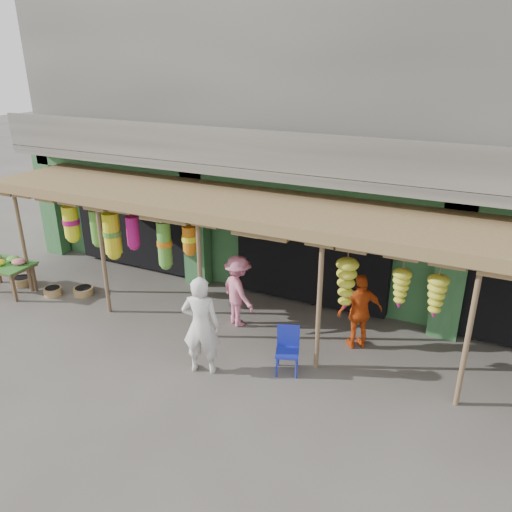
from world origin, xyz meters
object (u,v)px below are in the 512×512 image
at_px(person_vendor, 360,312).
at_px(person_front, 201,325).
at_px(blue_chair, 288,347).
at_px(person_shopper, 238,291).
at_px(flower_table, 4,264).

bearing_deg(person_vendor, person_front, 3.37).
bearing_deg(blue_chair, person_shopper, 127.14).
distance_m(person_vendor, person_shopper, 2.60).
distance_m(flower_table, person_vendor, 8.60).
bearing_deg(blue_chair, flower_table, 161.39).
relative_size(person_front, person_shopper, 1.21).
bearing_deg(blue_chair, person_front, -171.34).
xyz_separation_m(blue_chair, person_front, (-1.41, -0.72, 0.47)).
xyz_separation_m(person_front, person_shopper, (-0.21, 1.83, -0.16)).
bearing_deg(person_shopper, flower_table, 41.81).
height_order(person_front, person_vendor, person_front).
height_order(flower_table, person_shopper, person_shopper).
bearing_deg(flower_table, person_front, -9.21).
height_order(person_vendor, person_shopper, person_shopper).
height_order(flower_table, person_front, person_front).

